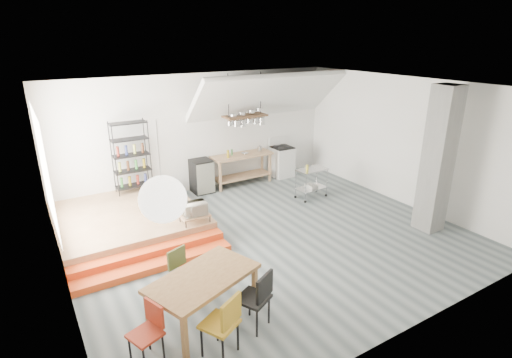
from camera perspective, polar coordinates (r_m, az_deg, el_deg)
floor at (r=8.76m, az=1.94°, el=-8.23°), size 8.00×8.00×0.00m
wall_back at (r=11.11m, az=-7.94°, el=6.54°), size 8.00×0.04×3.20m
wall_left at (r=6.93m, az=-26.87°, el=-3.75°), size 0.04×7.00×3.20m
wall_right at (r=10.78m, az=20.22°, el=5.09°), size 0.04×7.00×3.20m
ceiling at (r=7.79m, az=2.22°, el=13.04°), size 8.00×7.00×0.02m
slope_ceiling at (r=11.25m, az=1.69°, el=11.81°), size 4.40×1.44×1.32m
window_pane at (r=8.29m, az=-27.98°, el=1.20°), size 0.02×2.50×2.20m
platform at (r=9.48m, az=-17.78°, el=-5.61°), size 3.00×3.00×0.40m
step_lower at (r=7.86m, az=-14.06°, el=-11.87°), size 3.00×0.35×0.13m
step_upper at (r=8.12m, az=-14.88°, el=-10.31°), size 3.00×0.35×0.27m
concrete_column at (r=9.38m, az=24.53°, el=2.43°), size 0.50×0.50×3.20m
kitchen_counter at (r=11.54m, az=-2.00°, el=2.19°), size 1.80×0.60×0.91m
stove at (r=12.30m, az=3.69°, el=2.58°), size 0.60×0.60×1.18m
pot_rack at (r=11.03m, az=-1.38°, el=8.61°), size 1.20×0.50×1.43m
wire_shelving at (r=10.30m, az=-17.42°, el=3.17°), size 0.88×0.38×1.80m
microwave_shelf at (r=8.53m, az=-8.75°, el=-5.17°), size 0.60×0.40×0.16m
paper_lantern at (r=5.10m, az=-13.15°, el=-2.83°), size 0.60×0.60×0.60m
dining_table at (r=6.15m, az=-7.54°, el=-14.25°), size 1.84×1.42×0.77m
chair_mustard at (r=5.60m, az=-4.59°, el=-19.55°), size 0.59×0.59×0.96m
chair_black at (r=6.03m, az=0.23°, el=-16.31°), size 0.58×0.58×0.94m
chair_olive at (r=6.83m, az=-10.59°, el=-12.52°), size 0.50×0.50×0.84m
chair_red at (r=5.77m, az=-15.04°, el=-19.83°), size 0.49×0.49×0.84m
rolling_cart at (r=10.70m, az=7.95°, el=-0.01°), size 0.85×0.52×0.81m
mini_fridge at (r=11.11m, az=-7.77°, el=0.42°), size 0.54×0.54×0.93m
microwave at (r=8.47m, az=-8.80°, el=-4.21°), size 0.51×0.36×0.27m
bowl at (r=11.44m, az=-1.61°, el=3.65°), size 0.26×0.26×0.05m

